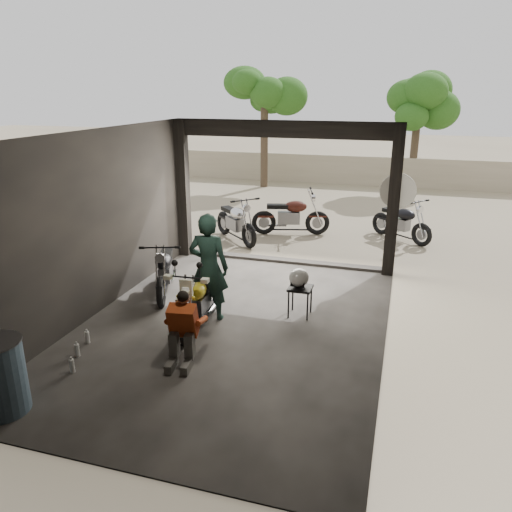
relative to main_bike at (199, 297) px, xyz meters
The scene contains 15 objects.
ground 0.78m from the main_bike, 13.72° to the left, with size 80.00×80.00×0.00m, color #7A6D56.
garage 1.13m from the main_bike, 51.77° to the left, with size 7.00×7.13×3.20m.
boundary_wall 14.14m from the main_bike, 87.84° to the left, with size 18.00×0.30×1.20m, color gray.
tree_left 13.32m from the main_bike, 101.05° to the left, with size 2.20×2.20×5.60m.
tree_right 14.83m from the main_bike, 76.73° to the left, with size 2.20×2.20×5.00m.
main_bike is the anchor object (origin of this frame).
left_bike 1.68m from the main_bike, 136.31° to the left, with size 0.68×1.66×1.12m, color black, non-canonical shape.
outside_bike_a 5.05m from the main_bike, 102.06° to the left, with size 0.75×1.81×1.23m, color black, non-canonical shape.
outside_bike_b 5.97m from the main_bike, 88.23° to the left, with size 0.76×1.85×1.25m, color #3D150E, non-canonical shape.
outside_bike_c 7.01m from the main_bike, 63.74° to the left, with size 0.70×1.70×1.15m, color black, non-canonical shape.
rider 0.54m from the main_bike, 84.78° to the left, with size 0.69×0.45×1.89m, color black.
mechanic 1.21m from the main_bike, 79.36° to the right, with size 0.53×0.73×1.05m, color #A63D16, non-canonical shape.
stool 1.77m from the main_bike, 30.64° to the left, with size 0.40×0.40×0.56m.
helmet 1.75m from the main_bike, 31.65° to the left, with size 0.35×0.36×0.33m, color silver.
sign_post 4.68m from the main_bike, 49.53° to the left, with size 0.74×0.08×2.21m.
Camera 1 is at (2.57, -7.16, 3.83)m, focal length 35.00 mm.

